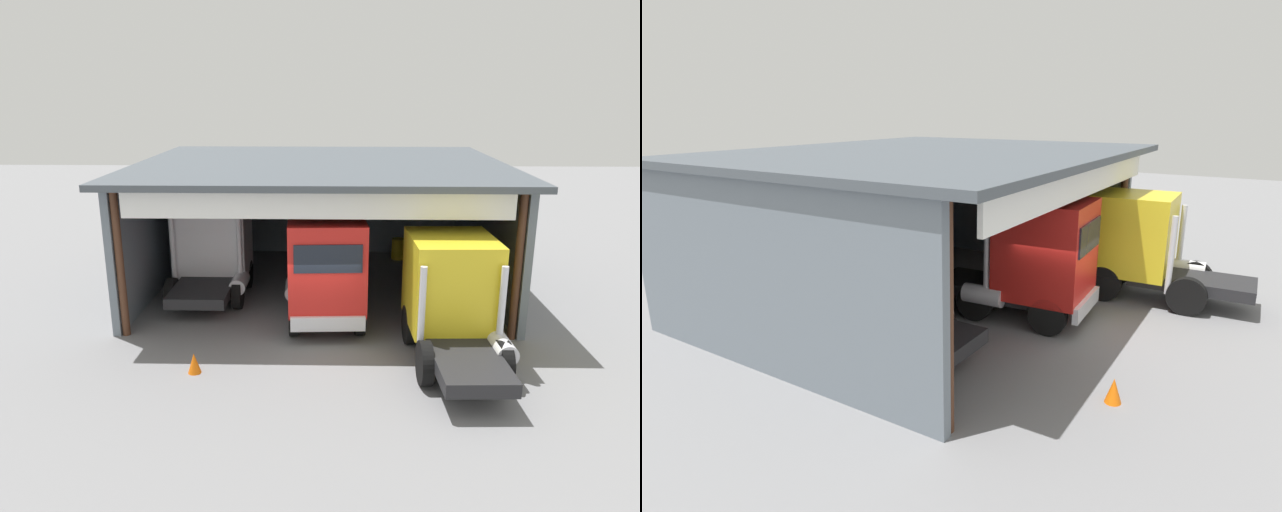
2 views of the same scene
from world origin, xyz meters
The scene contains 8 objects.
ground_plane centered at (0.00, 0.00, 0.00)m, with size 80.00×80.00×0.00m, color slate.
workshop_shed centered at (0.00, 5.67, 3.36)m, with size 12.91×10.77×4.80m.
truck_white_center_bay centered at (-3.91, 3.94, 1.74)m, with size 2.75×4.54×3.43m.
truck_red_center_right_bay centered at (0.22, 1.04, 1.88)m, with size 2.66×4.81×3.56m.
truck_yellow_center_left_bay centered at (3.79, -1.02, 1.80)m, with size 2.58×5.30×3.40m.
oil_drum centered at (3.34, 8.62, 0.46)m, with size 0.58×0.58×0.92m, color gold.
tool_cart centered at (5.33, 8.31, 0.50)m, with size 0.90×0.60×1.00m, color #1E59A5.
traffic_cone centered at (-3.23, -2.28, 0.28)m, with size 0.36×0.36×0.56m, color orange.
Camera 2 is at (-13.23, -4.66, 5.99)m, focal length 29.17 mm.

